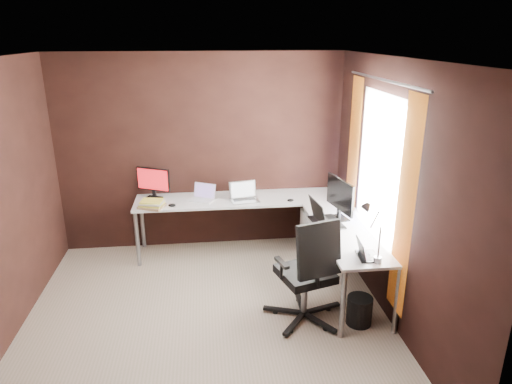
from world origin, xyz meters
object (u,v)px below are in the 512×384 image
drawer_pedestal (320,237)px  monitor_right (340,197)px  office_chair (307,290)px  laptop_black_small (365,253)px  monitor_left (153,181)px  book_stack (152,204)px  laptop_white (203,196)px  wastebasket (359,310)px  laptop_silver (244,196)px  desk_lamp (371,226)px  laptop_black_big (323,218)px

drawer_pedestal → monitor_right: (0.08, -0.45, 0.69)m
office_chair → laptop_black_small: bearing=-32.4°
monitor_left → book_stack: 0.37m
laptop_white → book_stack: (-0.61, -0.20, -0.00)m
book_stack → wastebasket: (2.09, -1.52, -0.63)m
book_stack → office_chair: bearing=-41.2°
drawer_pedestal → laptop_white: 1.55m
monitor_left → laptop_white: bearing=13.6°
laptop_silver → laptop_black_small: size_ratio=1.41×
wastebasket → desk_lamp: bearing=-76.4°
drawer_pedestal → monitor_left: monitor_left is taller
monitor_left → laptop_white: 0.65m
monitor_left → laptop_black_big: size_ratio=0.93×
monitor_right → laptop_silver: bearing=42.5°
book_stack → office_chair: office_chair is taller
monitor_left → monitor_right: monitor_right is taller
drawer_pedestal → monitor_right: 0.83m
book_stack → laptop_silver: bearing=6.4°
laptop_silver → laptop_black_small: (0.98, -1.66, -0.01)m
laptop_silver → wastebasket: 2.02m
laptop_black_big → wastebasket: size_ratio=1.57×
laptop_black_big → desk_lamp: 0.94m
drawer_pedestal → monitor_right: monitor_right is taller
monitor_right → book_stack: bearing=62.5°
monitor_right → laptop_white: (-1.51, 0.80, -0.22)m
laptop_silver → wastebasket: bearing=-69.1°
monitor_right → laptop_white: 1.72m
monitor_right → laptop_white: monitor_right is taller
monitor_right → office_chair: bearing=134.6°
drawer_pedestal → laptop_black_small: (0.05, -1.38, 0.47)m
office_chair → drawer_pedestal: bearing=53.3°
drawer_pedestal → office_chair: 1.32m
laptop_black_small → wastebasket: laptop_black_small is taller
desk_lamp → wastebasket: (-0.02, 0.07, -0.93)m
book_stack → wastebasket: bearing=-36.1°
monitor_right → office_chair: 1.16m
laptop_white → desk_lamp: size_ratio=0.65×
monitor_left → office_chair: (1.59, -1.72, -0.63)m
monitor_right → office_chair: monitor_right is taller
monitor_left → desk_lamp: 2.85m
monitor_right → wastebasket: bearing=166.6°
laptop_silver → laptop_black_small: bearing=-69.2°
laptop_black_small → office_chair: office_chair is taller
monitor_left → laptop_black_small: bearing=-15.9°
drawer_pedestal → office_chair: bearing=-110.1°
laptop_black_big → wastebasket: laptop_black_big is taller
laptop_white → laptop_silver: laptop_silver is taller
monitor_right → laptop_black_big: bearing=106.1°
laptop_white → laptop_black_big: (1.30, -0.91, 0.01)m
laptop_black_small → book_stack: (-2.09, 1.53, 0.00)m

